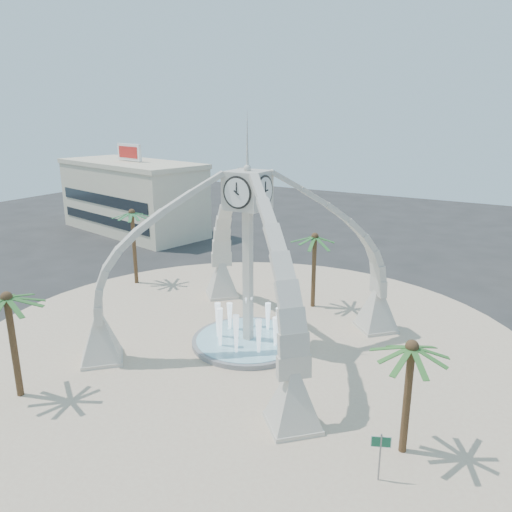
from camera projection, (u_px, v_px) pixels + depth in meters
The scene contains 10 objects.
ground at pixel (248, 344), 35.65m from camera, with size 140.00×140.00×0.00m, color #282828.
plaza at pixel (248, 344), 35.64m from camera, with size 40.00×40.00×0.06m, color beige.
clock_tower at pixel (248, 257), 33.84m from camera, with size 17.94×17.94×16.30m.
fountain at pixel (248, 340), 35.56m from camera, with size 8.00×8.00×3.62m.
building_nw at pixel (132, 197), 68.13m from camera, with size 23.75×13.73×11.90m.
palm_east at pixel (412, 348), 22.81m from camera, with size 4.72×4.72×6.39m.
palm_west at pixel (132, 214), 46.40m from camera, with size 5.11×5.11×7.72m.
palm_north at pixel (315, 238), 40.78m from camera, with size 4.09×4.09×6.89m.
palm_south at pixel (7, 299), 27.47m from camera, with size 5.13×5.13×6.91m.
street_sign at pixel (381, 448), 21.94m from camera, with size 0.83×0.39×2.44m.
Camera 1 is at (17.00, -27.69, 15.96)m, focal length 35.00 mm.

